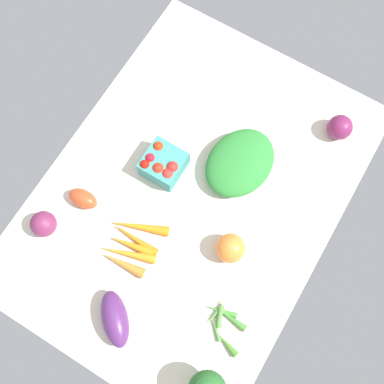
{
  "coord_description": "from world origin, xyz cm",
  "views": [
    {
      "loc": [
        -32.41,
        -19.48,
        128.04
      ],
      "look_at": [
        0.0,
        0.0,
        4.0
      ],
      "focal_mm": 44.83,
      "sensor_mm": 36.0,
      "label": 1
    }
  ],
  "objects": [
    {
      "name": "tablecloth",
      "position": [
        0.0,
        0.0,
        1.0
      ],
      "size": [
        104.0,
        76.0,
        2.0
      ],
      "primitive_type": "cube",
      "color": "beige",
      "rests_on": "ground"
    },
    {
      "name": "leafy_greens_clump",
      "position": [
        13.6,
        -7.11,
        5.32
      ],
      "size": [
        23.89,
        19.85,
        6.64
      ],
      "primitive_type": "ellipsoid",
      "rotation": [
        0.0,
        0.0,
        1.43
      ],
      "color": "#2D8233",
      "rests_on": "tablecloth"
    },
    {
      "name": "carrot_bunch",
      "position": [
        -20.56,
        6.44,
        3.32
      ],
      "size": [
        16.73,
        16.95,
        2.79
      ],
      "color": "orange",
      "rests_on": "tablecloth"
    },
    {
      "name": "heirloom_tomato_orange",
      "position": [
        -8.36,
        -16.59,
        5.88
      ],
      "size": [
        7.77,
        7.77,
        7.77
      ],
      "primitive_type": "sphere",
      "color": "orange",
      "rests_on": "tablecloth"
    },
    {
      "name": "eggplant",
      "position": [
        -38.43,
        -0.75,
        5.25
      ],
      "size": [
        14.57,
        14.78,
        6.51
      ],
      "primitive_type": "ellipsoid",
      "rotation": [
        0.0,
        0.0,
        3.95
      ],
      "color": "#522762",
      "rests_on": "tablecloth"
    },
    {
      "name": "okra_pile",
      "position": [
        -25.07,
        -24.1,
        2.84
      ],
      "size": [
        11.6,
        13.36,
        1.9
      ],
      "color": "#457F2C",
      "rests_on": "tablecloth"
    },
    {
      "name": "berry_basket",
      "position": [
        2.35,
        10.55,
        5.62
      ],
      "size": [
        10.5,
        10.5,
        7.44
      ],
      "color": "teal",
      "rests_on": "tablecloth"
    },
    {
      "name": "red_onion_center",
      "position": [
        -28.0,
        28.7,
        5.46
      ],
      "size": [
        6.91,
        6.91,
        6.91
      ],
      "primitive_type": "sphere",
      "color": "#72274E",
      "rests_on": "tablecloth"
    },
    {
      "name": "red_onion_near_basket",
      "position": [
        37.08,
        -25.92,
        5.52
      ],
      "size": [
        7.03,
        7.03,
        7.03
      ],
      "primitive_type": "sphere",
      "color": "#74214F",
      "rests_on": "tablecloth"
    },
    {
      "name": "roma_tomato",
      "position": [
        -16.79,
        24.14,
        4.41
      ],
      "size": [
        5.3,
        8.52,
        4.81
      ],
      "primitive_type": "ellipsoid",
      "rotation": [
        0.0,
        0.0,
        1.63
      ],
      "color": "#D94622",
      "rests_on": "tablecloth"
    }
  ]
}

